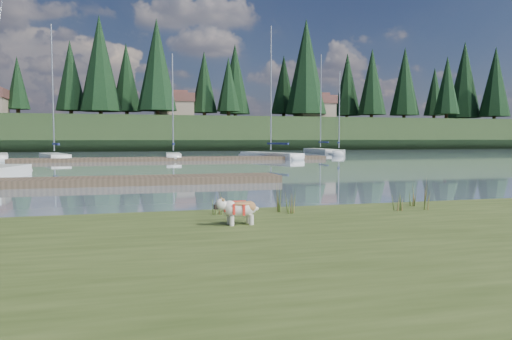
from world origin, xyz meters
name	(u,v)px	position (x,y,z in m)	size (l,w,h in m)	color
ground	(153,161)	(0.00, 30.00, 0.00)	(200.00, 200.00, 0.00)	#849AAD
bank	(326,267)	(0.00, -6.00, 0.17)	(60.00, 9.00, 0.35)	#3F4E20
ridge	(136,134)	(0.00, 73.00, 2.50)	(200.00, 20.00, 5.00)	#1F3017
bulldog	(239,208)	(-0.61, -3.49, 0.65)	(0.79, 0.36, 0.47)	silver
dock_near	(85,181)	(-4.00, 9.00, 0.15)	(16.00, 2.00, 0.30)	#4C3D2C
dock_far	(177,159)	(2.00, 30.00, 0.15)	(26.00, 2.20, 0.30)	#4C3D2C
sailboat_bg_1	(53,156)	(-8.25, 34.26, 0.33)	(3.54, 7.89, 11.61)	silver
sailboat_bg_2	(173,156)	(1.89, 32.31, 0.33)	(1.65, 6.11, 9.29)	silver
sailboat_bg_3	(266,155)	(10.55, 32.69, 0.32)	(4.65, 8.35, 12.23)	silver
sailboat_bg_4	(339,152)	(21.08, 39.40, 0.33)	(3.93, 6.10, 9.38)	silver
sailboat_bg_5	(318,151)	(21.63, 46.88, 0.32)	(1.91, 8.79, 12.42)	silver
weed_0	(281,198)	(0.61, -2.21, 0.63)	(0.17, 0.14, 0.68)	#475B23
weed_1	(293,202)	(0.77, -2.47, 0.58)	(0.17, 0.14, 0.54)	#475B23
weed_2	(428,197)	(3.76, -2.74, 0.63)	(0.17, 0.14, 0.66)	#475B23
weed_3	(217,204)	(-0.76, -2.24, 0.56)	(0.17, 0.14, 0.51)	#475B23
weed_4	(398,203)	(3.06, -2.71, 0.51)	(0.17, 0.14, 0.39)	#475B23
weed_5	(412,197)	(3.73, -2.17, 0.56)	(0.17, 0.14, 0.50)	#475B23
mud_lip	(246,222)	(0.00, -1.60, 0.07)	(60.00, 0.50, 0.14)	#33281C
conifer_3	(70,75)	(-10.00, 72.00, 11.74)	(4.84, 4.84, 12.25)	#382619
conifer_4	(157,65)	(3.00, 66.00, 13.09)	(6.16, 6.16, 15.10)	#382619
conifer_5	(228,84)	(15.00, 70.00, 10.83)	(3.96, 3.96, 10.35)	#382619
conifer_6	(306,67)	(28.00, 68.00, 13.99)	(7.04, 7.04, 17.00)	#382619
conifer_7	(372,82)	(42.00, 71.00, 12.19)	(5.28, 5.28, 13.20)	#382619
conifer_8	(447,85)	(55.00, 67.00, 11.51)	(4.62, 4.62, 11.77)	#382619
conifer_9	(495,82)	(68.00, 70.00, 12.87)	(5.94, 5.94, 14.62)	#382619
house_1	(174,105)	(6.00, 71.00, 7.31)	(6.30, 5.30, 4.65)	gray
house_2	(315,107)	(30.00, 69.00, 7.31)	(6.30, 5.30, 4.65)	gray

